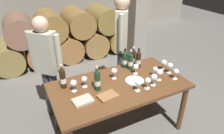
{
  "coord_description": "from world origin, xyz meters",
  "views": [
    {
      "loc": [
        -1.03,
        -1.85,
        2.18
      ],
      "look_at": [
        0.0,
        0.2,
        0.91
      ],
      "focal_mm": 32.32,
      "sensor_mm": 36.0,
      "label": 1
    }
  ],
  "objects_px": {
    "serving_plate": "(135,81)",
    "wine_glass_0": "(170,66)",
    "dining_table": "(119,90)",
    "wine_glass_11": "(136,67)",
    "taster_seated_left": "(47,61)",
    "wine_glass_2": "(164,63)",
    "wine_bottle_2": "(97,80)",
    "wine_glass_3": "(154,78)",
    "wine_bottle_4": "(131,61)",
    "wine_bottle_5": "(125,59)",
    "wine_glass_1": "(138,83)",
    "tasting_notebook": "(83,101)",
    "wine_glass_6": "(114,71)",
    "sommelier_presenting": "(121,38)",
    "wine_glass_8": "(73,83)",
    "wine_glass_5": "(148,81)",
    "wine_glass_7": "(176,72)",
    "wine_glass_4": "(84,80)",
    "wine_bottle_3": "(63,78)",
    "wine_bottle_0": "(133,57)",
    "wine_glass_9": "(160,73)",
    "leather_ledger": "(108,96)",
    "wine_glass_10": "(155,70)",
    "wine_bottle_1": "(138,59)"
  },
  "relations": [
    {
      "from": "taster_seated_left",
      "to": "wine_glass_2",
      "type": "bearing_deg",
      "value": -24.62
    },
    {
      "from": "dining_table",
      "to": "wine_glass_5",
      "type": "height_order",
      "value": "wine_glass_5"
    },
    {
      "from": "wine_glass_3",
      "to": "wine_glass_7",
      "type": "relative_size",
      "value": 1.07
    },
    {
      "from": "wine_bottle_0",
      "to": "sommelier_presenting",
      "type": "bearing_deg",
      "value": 87.61
    },
    {
      "from": "wine_glass_6",
      "to": "serving_plate",
      "type": "relative_size",
      "value": 0.64
    },
    {
      "from": "dining_table",
      "to": "wine_glass_8",
      "type": "height_order",
      "value": "wine_glass_8"
    },
    {
      "from": "wine_glass_0",
      "to": "wine_glass_9",
      "type": "xyz_separation_m",
      "value": [
        -0.24,
        -0.09,
        0.0
      ]
    },
    {
      "from": "wine_glass_10",
      "to": "serving_plate",
      "type": "height_order",
      "value": "wine_glass_10"
    },
    {
      "from": "wine_glass_1",
      "to": "tasting_notebook",
      "type": "distance_m",
      "value": 0.67
    },
    {
      "from": "dining_table",
      "to": "wine_glass_11",
      "type": "relative_size",
      "value": 11.29
    },
    {
      "from": "wine_glass_5",
      "to": "tasting_notebook",
      "type": "relative_size",
      "value": 0.68
    },
    {
      "from": "wine_glass_0",
      "to": "wine_bottle_2",
      "type": "bearing_deg",
      "value": 175.84
    },
    {
      "from": "wine_bottle_3",
      "to": "serving_plate",
      "type": "xyz_separation_m",
      "value": [
        0.85,
        -0.28,
        -0.13
      ]
    },
    {
      "from": "wine_bottle_3",
      "to": "wine_glass_4",
      "type": "xyz_separation_m",
      "value": [
        0.23,
        -0.11,
        -0.03
      ]
    },
    {
      "from": "wine_bottle_4",
      "to": "wine_glass_7",
      "type": "relative_size",
      "value": 1.99
    },
    {
      "from": "wine_bottle_2",
      "to": "wine_glass_4",
      "type": "xyz_separation_m",
      "value": [
        -0.12,
        0.13,
        -0.03
      ]
    },
    {
      "from": "wine_glass_4",
      "to": "leather_ledger",
      "type": "height_order",
      "value": "wine_glass_4"
    },
    {
      "from": "leather_ledger",
      "to": "wine_glass_6",
      "type": "bearing_deg",
      "value": 43.96
    },
    {
      "from": "sommelier_presenting",
      "to": "taster_seated_left",
      "type": "distance_m",
      "value": 1.18
    },
    {
      "from": "wine_bottle_2",
      "to": "wine_glass_3",
      "type": "height_order",
      "value": "wine_bottle_2"
    },
    {
      "from": "wine_bottle_0",
      "to": "wine_bottle_4",
      "type": "relative_size",
      "value": 0.98
    },
    {
      "from": "wine_bottle_4",
      "to": "wine_glass_9",
      "type": "distance_m",
      "value": 0.46
    },
    {
      "from": "wine_bottle_4",
      "to": "wine_glass_6",
      "type": "relative_size",
      "value": 1.94
    },
    {
      "from": "wine_bottle_0",
      "to": "wine_bottle_2",
      "type": "height_order",
      "value": "wine_bottle_2"
    },
    {
      "from": "wine_bottle_0",
      "to": "wine_bottle_3",
      "type": "height_order",
      "value": "wine_bottle_3"
    },
    {
      "from": "dining_table",
      "to": "wine_glass_5",
      "type": "distance_m",
      "value": 0.4
    },
    {
      "from": "serving_plate",
      "to": "wine_glass_10",
      "type": "bearing_deg",
      "value": -3.31
    },
    {
      "from": "wine_glass_2",
      "to": "tasting_notebook",
      "type": "height_order",
      "value": "wine_glass_2"
    },
    {
      "from": "tasting_notebook",
      "to": "wine_glass_4",
      "type": "bearing_deg",
      "value": 60.38
    },
    {
      "from": "wine_glass_4",
      "to": "wine_glass_5",
      "type": "xyz_separation_m",
      "value": [
        0.67,
        -0.38,
        0.0
      ]
    },
    {
      "from": "wine_glass_3",
      "to": "sommelier_presenting",
      "type": "distance_m",
      "value": 0.98
    },
    {
      "from": "serving_plate",
      "to": "wine_glass_0",
      "type": "bearing_deg",
      "value": -3.61
    },
    {
      "from": "wine_glass_2",
      "to": "wine_glass_4",
      "type": "relative_size",
      "value": 1.04
    },
    {
      "from": "dining_table",
      "to": "wine_bottle_0",
      "type": "distance_m",
      "value": 0.6
    },
    {
      "from": "wine_bottle_2",
      "to": "wine_glass_3",
      "type": "distance_m",
      "value": 0.7
    },
    {
      "from": "wine_bottle_4",
      "to": "wine_bottle_5",
      "type": "bearing_deg",
      "value": 117.61
    },
    {
      "from": "wine_bottle_0",
      "to": "wine_glass_8",
      "type": "height_order",
      "value": "wine_bottle_0"
    },
    {
      "from": "wine_bottle_2",
      "to": "wine_glass_1",
      "type": "xyz_separation_m",
      "value": [
        0.42,
        -0.24,
        -0.03
      ]
    },
    {
      "from": "wine_bottle_1",
      "to": "wine_glass_3",
      "type": "bearing_deg",
      "value": -99.99
    },
    {
      "from": "wine_bottle_3",
      "to": "wine_bottle_0",
      "type": "bearing_deg",
      "value": 5.94
    },
    {
      "from": "wine_glass_1",
      "to": "wine_bottle_0",
      "type": "bearing_deg",
      "value": 63.25
    },
    {
      "from": "wine_bottle_2",
      "to": "wine_glass_1",
      "type": "relative_size",
      "value": 2.19
    },
    {
      "from": "wine_glass_1",
      "to": "taster_seated_left",
      "type": "xyz_separation_m",
      "value": [
        -0.87,
        0.94,
        0.06
      ]
    },
    {
      "from": "wine_glass_4",
      "to": "wine_glass_6",
      "type": "height_order",
      "value": "wine_glass_6"
    },
    {
      "from": "wine_glass_8",
      "to": "wine_glass_11",
      "type": "bearing_deg",
      "value": 0.99
    },
    {
      "from": "wine_glass_6",
      "to": "tasting_notebook",
      "type": "height_order",
      "value": "wine_glass_6"
    },
    {
      "from": "dining_table",
      "to": "tasting_notebook",
      "type": "xyz_separation_m",
      "value": [
        -0.52,
        -0.12,
        0.11
      ]
    },
    {
      "from": "wine_glass_0",
      "to": "wine_glass_4",
      "type": "height_order",
      "value": "wine_glass_0"
    },
    {
      "from": "dining_table",
      "to": "wine_glass_10",
      "type": "relative_size",
      "value": 11.84
    },
    {
      "from": "tasting_notebook",
      "to": "wine_bottle_0",
      "type": "bearing_deg",
      "value": 21.52
    }
  ]
}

